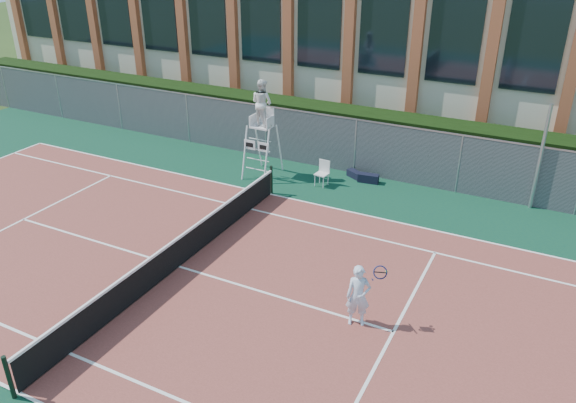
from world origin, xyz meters
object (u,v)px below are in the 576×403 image
at_px(steel_pole, 540,158).
at_px(plastic_chair, 323,171).
at_px(umpire_chair, 262,105).
at_px(tennis_player, 358,296).

height_order(steel_pole, plastic_chair, steel_pole).
relative_size(umpire_chair, tennis_player, 2.35).
bearing_deg(umpire_chair, steel_pole, 9.59).
bearing_deg(umpire_chair, tennis_player, -47.06).
xyz_separation_m(steel_pole, tennis_player, (-3.12, -8.78, -1.01)).
xyz_separation_m(plastic_chair, tennis_player, (4.12, -7.26, 0.26)).
xyz_separation_m(steel_pole, umpire_chair, (-9.76, -1.65, 0.95)).
bearing_deg(tennis_player, steel_pole, 70.46).
relative_size(plastic_chair, tennis_player, 0.59).
bearing_deg(steel_pole, plastic_chair, -168.12).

